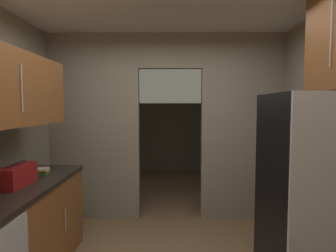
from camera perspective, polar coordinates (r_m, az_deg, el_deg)
The scene contains 7 objects.
kitchen_partition at distance 4.07m, azimuth -0.60°, elevation 0.72°, with size 3.33×0.12×2.63m.
adjoining_room_shell at distance 6.10m, azimuth -0.05°, elevation 1.18°, with size 3.33×3.04×2.63m.
refrigerator at distance 2.56m, azimuth 28.71°, elevation -13.75°, with size 0.83×0.77×1.71m.
lower_cabinet_run at distance 2.93m, azimuth -29.69°, elevation -19.80°, with size 0.68×2.06×0.91m.
upper_cabinet_counterside at distance 2.70m, azimuth -30.66°, elevation 6.57°, with size 0.36×1.86×0.64m.
boombox at distance 2.87m, azimuth -28.10°, elevation -8.76°, with size 0.18×0.42×0.21m.
book_stack at distance 3.26m, azimuth -23.83°, elevation -8.25°, with size 0.13×0.16×0.06m.
Camera 1 is at (0.07, -2.30, 1.62)m, focal length 30.45 mm.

